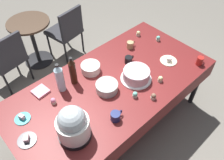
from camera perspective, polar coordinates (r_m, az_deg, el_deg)
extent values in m
plane|color=slate|center=(2.93, 0.00, -10.80)|extent=(9.00, 9.00, 0.00)
cube|color=maroon|center=(2.35, 0.00, -1.17)|extent=(2.20, 1.10, 0.04)
cylinder|color=black|center=(3.06, 20.44, -0.98)|extent=(0.06, 0.06, 0.71)
cylinder|color=black|center=(2.67, -24.12, -12.09)|extent=(0.06, 0.06, 0.71)
cylinder|color=black|center=(3.39, 7.31, 7.58)|extent=(0.06, 0.06, 0.71)
cube|color=maroon|center=(2.23, 9.75, -10.71)|extent=(2.20, 0.01, 0.18)
cube|color=maroon|center=(2.74, -7.80, 3.49)|extent=(2.20, 0.01, 0.18)
cylinder|color=silver|center=(2.39, 6.00, 0.40)|extent=(0.32, 0.32, 0.01)
cylinder|color=beige|center=(2.35, 6.10, 1.36)|extent=(0.27, 0.27, 0.10)
cylinder|color=silver|center=(2.31, 6.21, 2.32)|extent=(0.27, 0.27, 0.01)
cylinder|color=black|center=(1.99, -9.22, -13.26)|extent=(0.28, 0.28, 0.04)
cylinder|color=white|center=(1.90, -9.62, -11.59)|extent=(0.27, 0.27, 0.18)
sphere|color=#B2BCC1|center=(1.81, -10.04, -9.78)|extent=(0.23, 0.23, 0.23)
cylinder|color=#B2C6BC|center=(2.25, -1.30, -1.76)|extent=(0.22, 0.22, 0.09)
cylinder|color=silver|center=(2.44, -5.37, 3.01)|extent=(0.21, 0.21, 0.09)
cylinder|color=beige|center=(2.66, 13.91, 4.71)|extent=(0.19, 0.19, 0.01)
cube|color=white|center=(2.64, 14.02, 5.17)|extent=(0.08, 0.08, 0.05)
cylinder|color=teal|center=(2.22, -21.43, -8.95)|extent=(0.14, 0.14, 0.01)
cube|color=beige|center=(2.20, -21.61, -8.56)|extent=(0.05, 0.06, 0.04)
cylinder|color=#2D2D33|center=(2.08, -20.45, -13.88)|extent=(0.16, 0.16, 0.01)
cube|color=beige|center=(2.06, -20.62, -13.54)|extent=(0.06, 0.07, 0.04)
cylinder|color=beige|center=(2.22, 5.74, -3.97)|extent=(0.05, 0.05, 0.03)
sphere|color=#6BC6B2|center=(2.20, 5.79, -3.49)|extent=(0.05, 0.05, 0.05)
cylinder|color=beige|center=(2.40, 11.93, -0.04)|extent=(0.05, 0.05, 0.03)
sphere|color=beige|center=(2.38, 12.03, 0.44)|extent=(0.05, 0.05, 0.05)
cylinder|color=beige|center=(2.23, 10.26, -4.36)|extent=(0.05, 0.05, 0.03)
sphere|color=brown|center=(2.21, 10.36, -3.88)|extent=(0.05, 0.05, 0.05)
cylinder|color=beige|center=(2.23, -14.38, -5.39)|extent=(0.05, 0.05, 0.03)
sphere|color=pink|center=(2.21, -14.52, -4.93)|extent=(0.05, 0.05, 0.05)
cylinder|color=beige|center=(2.92, 11.41, 9.87)|extent=(0.05, 0.05, 0.03)
sphere|color=#6BC6B2|center=(2.91, 11.49, 10.32)|extent=(0.05, 0.05, 0.05)
cylinder|color=beige|center=(2.97, 6.57, 11.20)|extent=(0.05, 0.05, 0.03)
sphere|color=beige|center=(2.95, 6.62, 11.65)|extent=(0.05, 0.05, 0.05)
cylinder|color=#33190F|center=(2.29, -9.71, 1.72)|extent=(0.07, 0.07, 0.26)
cone|color=#33190F|center=(2.18, -10.22, 4.61)|extent=(0.06, 0.06, 0.05)
cylinder|color=black|center=(2.16, -10.33, 5.28)|extent=(0.03, 0.03, 0.02)
cylinder|color=silver|center=(2.24, -12.81, 0.02)|extent=(0.08, 0.08, 0.26)
cone|color=silver|center=(2.14, -13.49, 2.91)|extent=(0.07, 0.07, 0.05)
cylinder|color=black|center=(2.11, -13.65, 3.58)|extent=(0.04, 0.04, 0.02)
cylinder|color=black|center=(2.54, 4.13, 5.01)|extent=(0.08, 0.08, 0.08)
torus|color=black|center=(2.57, 4.97, 5.61)|extent=(0.05, 0.01, 0.05)
cylinder|color=#B2231E|center=(2.69, 21.08, 4.49)|extent=(0.07, 0.07, 0.10)
torus|color=#B2231E|center=(2.72, 21.62, 5.00)|extent=(0.06, 0.01, 0.06)
cylinder|color=navy|center=(2.03, 0.85, -9.07)|extent=(0.09, 0.09, 0.08)
torus|color=navy|center=(2.05, 2.01, -8.12)|extent=(0.05, 0.01, 0.05)
cylinder|color=tan|center=(2.75, 4.53, 8.74)|extent=(0.08, 0.08, 0.08)
torus|color=tan|center=(2.78, 5.27, 9.23)|extent=(0.05, 0.01, 0.05)
cube|color=pink|center=(2.36, -17.42, -2.73)|extent=(0.15, 0.15, 0.02)
cube|color=#333338|center=(3.42, -25.06, 4.78)|extent=(0.51, 0.51, 0.05)
cube|color=#333338|center=(3.14, -24.33, 6.43)|extent=(0.42, 0.11, 0.40)
cylinder|color=black|center=(3.75, -23.31, 4.94)|extent=(0.03, 0.03, 0.40)
cylinder|color=black|center=(3.48, -19.77, 2.57)|extent=(0.03, 0.03, 0.40)
cylinder|color=black|center=(3.38, -24.65, -1.08)|extent=(0.03, 0.03, 0.40)
cube|color=#333338|center=(3.69, -11.94, 11.80)|extent=(0.51, 0.51, 0.05)
cube|color=#333338|center=(3.44, -10.15, 13.82)|extent=(0.42, 0.11, 0.40)
cylinder|color=black|center=(4.03, -11.41, 11.33)|extent=(0.03, 0.03, 0.40)
cylinder|color=black|center=(3.85, -15.43, 8.56)|extent=(0.03, 0.03, 0.40)
cylinder|color=black|center=(3.80, -7.36, 9.47)|extent=(0.03, 0.03, 0.40)
cylinder|color=black|center=(3.61, -11.44, 6.46)|extent=(0.03, 0.03, 0.40)
cylinder|color=#473323|center=(3.50, -20.26, 13.29)|extent=(0.60, 0.60, 0.03)
cylinder|color=black|center=(3.69, -18.88, 8.79)|extent=(0.06, 0.06, 0.67)
cylinder|color=black|center=(3.89, -17.68, 4.81)|extent=(0.44, 0.44, 0.02)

